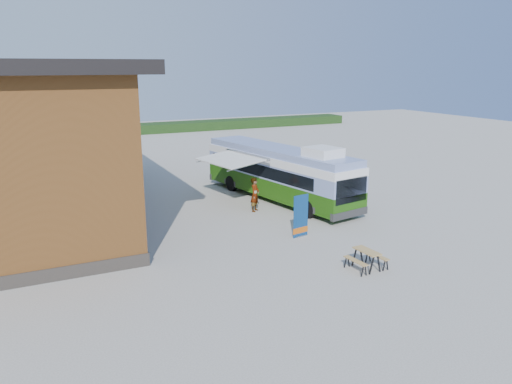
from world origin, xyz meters
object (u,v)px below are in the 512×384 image
bus (279,171)px  person_a (255,195)px  person_b (240,167)px  banner (301,220)px  picnic_table (367,255)px  slurry_tanker (96,157)px

bus → person_a: 2.78m
person_a → person_b: person_b is taller
banner → picnic_table: (0.36, -4.14, -0.24)m
person_b → picnic_table: bearing=24.3°
banner → person_b: (1.97, 11.01, 0.22)m
bus → slurry_tanker: bearing=115.0°
person_a → bus: bearing=-8.2°
person_a → person_b: 6.86m
bus → person_b: bearing=81.5°
picnic_table → person_a: (-0.44, 8.61, 0.34)m
banner → person_a: 4.47m
bus → slurry_tanker: 14.03m
banner → picnic_table: 4.17m
picnic_table → slurry_tanker: bearing=102.5°
person_b → slurry_tanker: slurry_tanker is taller
bus → slurry_tanker: (-8.16, 11.41, -0.42)m
picnic_table → person_a: person_a is taller
person_a → slurry_tanker: size_ratio=0.33×
banner → person_b: bearing=69.3°
banner → person_a: bearing=80.4°
person_a → slurry_tanker: (-5.94, 12.91, 0.32)m
bus → person_b: 5.08m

